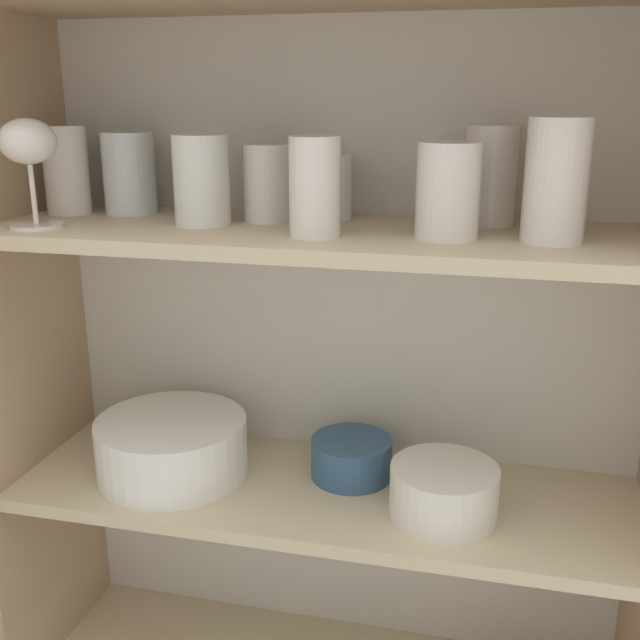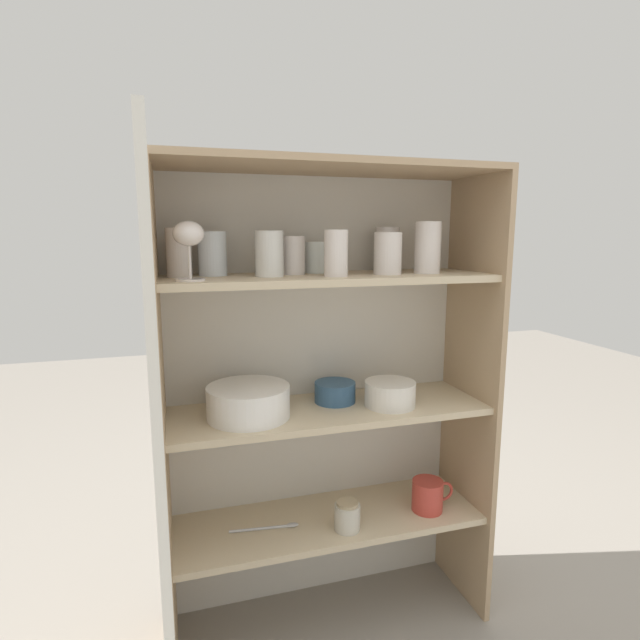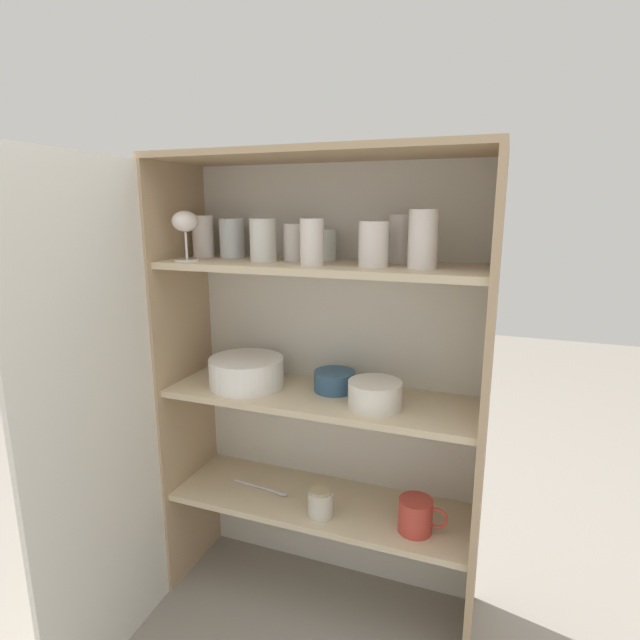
# 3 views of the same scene
# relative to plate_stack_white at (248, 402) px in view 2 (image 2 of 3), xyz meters

# --- Properties ---
(cupboard_back_panel) EXTENTS (0.96, 0.02, 1.38)m
(cupboard_back_panel) POSITION_rel_plate_stack_white_xyz_m (0.24, 0.16, -0.06)
(cupboard_back_panel) COLOR silver
(cupboard_back_panel) RESTS_ON ground_plane
(cupboard_side_left) EXTENTS (0.02, 0.33, 1.38)m
(cupboard_side_left) POSITION_rel_plate_stack_white_xyz_m (-0.23, 0.01, -0.06)
(cupboard_side_left) COLOR tan
(cupboard_side_left) RESTS_ON ground_plane
(cupboard_side_right) EXTENTS (0.02, 0.33, 1.38)m
(cupboard_side_right) POSITION_rel_plate_stack_white_xyz_m (0.71, 0.01, -0.06)
(cupboard_side_right) COLOR tan
(cupboard_side_right) RESTS_ON ground_plane
(cupboard_top_panel) EXTENTS (0.96, 0.33, 0.02)m
(cupboard_top_panel) POSITION_rel_plate_stack_white_xyz_m (0.24, 0.01, 0.64)
(cupboard_top_panel) COLOR tan
(cupboard_top_panel) RESTS_ON cupboard_side_left
(shelf_board_lower) EXTENTS (0.93, 0.29, 0.02)m
(shelf_board_lower) POSITION_rel_plate_stack_white_xyz_m (0.24, 0.01, -0.41)
(shelf_board_lower) COLOR beige
(shelf_board_middle) EXTENTS (0.93, 0.29, 0.02)m
(shelf_board_middle) POSITION_rel_plate_stack_white_xyz_m (0.24, 0.01, -0.06)
(shelf_board_middle) COLOR beige
(shelf_board_upper) EXTENTS (0.93, 0.29, 0.02)m
(shelf_board_upper) POSITION_rel_plate_stack_white_xyz_m (0.24, 0.01, 0.34)
(shelf_board_upper) COLOR beige
(cupboard_door) EXTENTS (0.04, 0.48, 1.38)m
(cupboard_door) POSITION_rel_plate_stack_white_xyz_m (-0.23, -0.40, -0.06)
(cupboard_door) COLOR silver
(cupboard_door) RESTS_ON ground_plane
(tumbler_glass_0) EXTENTS (0.07, 0.07, 0.09)m
(tumbler_glass_0) POSITION_rel_plate_stack_white_xyz_m (0.22, 0.09, 0.39)
(tumbler_glass_0) COLOR white
(tumbler_glass_0) RESTS_ON shelf_board_upper
(tumbler_glass_1) EXTENTS (0.08, 0.08, 0.12)m
(tumbler_glass_1) POSITION_rel_plate_stack_white_xyz_m (0.40, -0.02, 0.41)
(tumbler_glass_1) COLOR silver
(tumbler_glass_1) RESTS_ON shelf_board_upper
(tumbler_glass_2) EXTENTS (0.07, 0.07, 0.13)m
(tumbler_glass_2) POSITION_rel_plate_stack_white_xyz_m (0.24, -0.05, 0.41)
(tumbler_glass_2) COLOR silver
(tumbler_glass_2) RESTS_ON shelf_board_upper
(tumbler_glass_3) EXTENTS (0.07, 0.07, 0.13)m
(tumbler_glass_3) POSITION_rel_plate_stack_white_xyz_m (-0.17, 0.05, 0.41)
(tumbler_glass_3) COLOR silver
(tumbler_glass_3) RESTS_ON shelf_board_upper
(tumbler_glass_4) EXTENTS (0.07, 0.07, 0.11)m
(tumbler_glass_4) POSITION_rel_plate_stack_white_xyz_m (0.15, 0.06, 0.40)
(tumbler_glass_4) COLOR silver
(tumbler_glass_4) RESTS_ON shelf_board_upper
(tumbler_glass_5) EXTENTS (0.07, 0.07, 0.14)m
(tumbler_glass_5) POSITION_rel_plate_stack_white_xyz_m (0.45, 0.10, 0.42)
(tumbler_glass_5) COLOR silver
(tumbler_glass_5) RESTS_ON shelf_board_upper
(tumbler_glass_6) EXTENTS (0.08, 0.08, 0.12)m
(tumbler_glass_6) POSITION_rel_plate_stack_white_xyz_m (-0.08, 0.08, 0.41)
(tumbler_glass_6) COLOR white
(tumbler_glass_6) RESTS_ON shelf_board_upper
(tumbler_glass_7) EXTENTS (0.08, 0.08, 0.12)m
(tumbler_glass_7) POSITION_rel_plate_stack_white_xyz_m (0.07, 0.00, 0.41)
(tumbler_glass_7) COLOR white
(tumbler_glass_7) RESTS_ON shelf_board_upper
(tumbler_glass_8) EXTENTS (0.08, 0.08, 0.15)m
(tumbler_glass_8) POSITION_rel_plate_stack_white_xyz_m (0.53, -0.02, 0.42)
(tumbler_glass_8) COLOR silver
(tumbler_glass_8) RESTS_ON shelf_board_upper
(wine_glass_0) EXTENTS (0.08, 0.08, 0.15)m
(wine_glass_0) POSITION_rel_plate_stack_white_xyz_m (-0.14, -0.07, 0.45)
(wine_glass_0) COLOR silver
(wine_glass_0) RESTS_ON shelf_board_upper
(plate_stack_white) EXTENTS (0.23, 0.23, 0.09)m
(plate_stack_white) POSITION_rel_plate_stack_white_xyz_m (0.00, 0.00, 0.00)
(plate_stack_white) COLOR white
(plate_stack_white) RESTS_ON shelf_board_middle
(mixing_bowl_large) EXTENTS (0.15, 0.15, 0.07)m
(mixing_bowl_large) POSITION_rel_plate_stack_white_xyz_m (0.42, -0.03, -0.00)
(mixing_bowl_large) COLOR silver
(mixing_bowl_large) RESTS_ON shelf_board_middle
(serving_bowl_small) EXTENTS (0.13, 0.13, 0.06)m
(serving_bowl_small) POSITION_rel_plate_stack_white_xyz_m (0.27, 0.05, -0.01)
(serving_bowl_small) COLOR #33567A
(serving_bowl_small) RESTS_ON shelf_board_middle
(coffee_mug_primary) EXTENTS (0.14, 0.10, 0.10)m
(coffee_mug_primary) POSITION_rel_plate_stack_white_xyz_m (0.55, -0.04, -0.35)
(coffee_mug_primary) COLOR #BC3D33
(coffee_mug_primary) RESTS_ON shelf_board_lower
(storage_jar) EXTENTS (0.08, 0.08, 0.09)m
(storage_jar) POSITION_rel_plate_stack_white_xyz_m (0.27, -0.07, -0.36)
(storage_jar) COLOR beige
(storage_jar) RESTS_ON shelf_board_lower
(serving_spoon) EXTENTS (0.21, 0.04, 0.01)m
(serving_spoon) POSITION_rel_plate_stack_white_xyz_m (0.05, -0.00, -0.39)
(serving_spoon) COLOR silver
(serving_spoon) RESTS_ON shelf_board_lower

